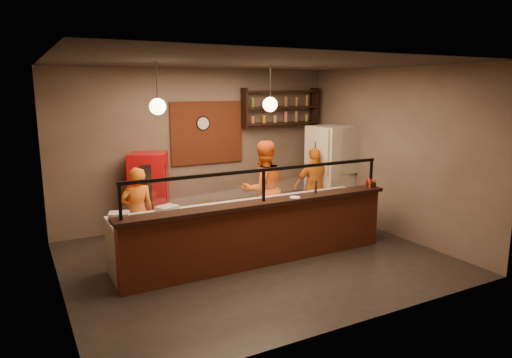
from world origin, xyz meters
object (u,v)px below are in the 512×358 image
cook_left (137,213)px  cook_right (315,186)px  wall_clock (203,123)px  pizza_dough (306,197)px  red_cooler (149,194)px  cook_mid (263,189)px  fridge (331,173)px  pepper_mill (316,187)px  condiment_caddy (370,185)px

cook_left → cook_right: bearing=-179.3°
wall_clock → pizza_dough: (1.01, -2.34, -1.19)m
red_cooler → cook_mid: bearing=-7.4°
cook_right → red_cooler: (-3.22, 0.97, -0.00)m
fridge → pizza_dough: size_ratio=3.58×
pepper_mill → cook_mid: bearing=106.9°
cook_left → red_cooler: size_ratio=0.96×
cook_right → pepper_mill: (-0.99, -1.40, 0.36)m
red_cooler → fridge: bearing=13.0°
cook_left → pepper_mill: cook_left is taller
red_cooler → pepper_mill: red_cooler is taller
wall_clock → fridge: bearing=-23.9°
fridge → pizza_dough: bearing=-149.6°
cook_left → red_cooler: 1.25m
cook_mid → red_cooler: bearing=-32.3°
pepper_mill → cook_right: bearing=54.8°
cook_right → pizza_dough: 1.42m
cook_left → cook_mid: cook_mid is taller
cook_left → cook_mid: (2.39, -0.04, 0.16)m
wall_clock → pepper_mill: (0.96, -2.68, -0.93)m
condiment_caddy → red_cooler: bearing=143.7°
fridge → wall_clock: bearing=146.8°
wall_clock → cook_mid: wall_clock is taller
cook_mid → red_cooler: 2.21m
pepper_mill → fridge: bearing=45.7°
cook_right → condiment_caddy: cook_right is taller
pepper_mill → condiment_caddy: bearing=-4.8°
pizza_dough → condiment_caddy: condiment_caddy is taller
cook_left → pepper_mill: size_ratio=7.32×
wall_clock → fridge: wall_clock is taller
pepper_mill → pizza_dough: bearing=82.4°
wall_clock → cook_left: (-1.78, -1.45, -1.33)m
cook_right → condiment_caddy: size_ratio=9.93×
cook_left → fridge: size_ratio=0.76×
red_cooler → pepper_mill: (2.23, -2.37, 0.36)m
fridge → condiment_caddy: 1.72m
wall_clock → cook_mid: bearing=-68.0°
cook_mid → cook_left: bearing=-1.0°
cook_left → pepper_mill: bearing=154.0°
cook_mid → cook_right: 1.37m
pizza_dough → pepper_mill: bearing=-97.6°
cook_left → pizza_dough: size_ratio=2.72×
wall_clock → cook_mid: 1.99m
wall_clock → cook_right: 2.67m
red_cooler → condiment_caddy: red_cooler is taller
cook_left → red_cooler: red_cooler is taller
condiment_caddy → cook_left: bearing=161.1°
wall_clock → red_cooler: wall_clock is taller
cook_mid → fridge: bearing=-168.6°
cook_mid → pizza_dough: (0.41, -0.85, -0.02)m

